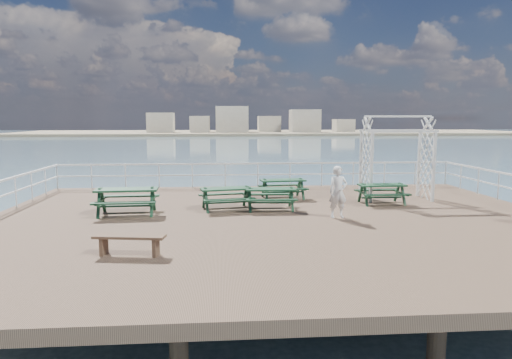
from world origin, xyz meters
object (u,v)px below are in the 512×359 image
object	(u,v)px
picnic_table_b	(283,185)
trellis_arbor	(396,162)
picnic_table_c	(382,190)
person	(338,192)
picnic_table_d	(127,196)
picnic_table_e	(271,194)
flat_bench_near	(129,240)
picnic_table_a	(226,194)

from	to	relation	value
picnic_table_b	trellis_arbor	distance (m)	4.41
picnic_table_c	picnic_table_b	bearing A→B (deg)	155.96
person	picnic_table_d	bearing A→B (deg)	165.34
picnic_table_e	trellis_arbor	world-z (taller)	trellis_arbor
flat_bench_near	picnic_table_e	bearing A→B (deg)	61.71
picnic_table_b	person	size ratio (longest dim) A/B	1.14
picnic_table_a	picnic_table_e	distance (m)	1.51
picnic_table_e	person	world-z (taller)	person
flat_bench_near	picnic_table_a	bearing A→B (deg)	74.86
flat_bench_near	person	xyz separation A→B (m)	(5.72, 3.53, 0.46)
flat_bench_near	person	world-z (taller)	person
picnic_table_b	picnic_table_a	bearing A→B (deg)	-143.43
picnic_table_e	trellis_arbor	distance (m)	5.32
picnic_table_a	picnic_table_e	bearing A→B (deg)	-14.88
picnic_table_c	person	xyz separation A→B (m)	(-2.19, -2.16, 0.29)
picnic_table_d	picnic_table_a	bearing A→B (deg)	7.16
person	trellis_arbor	bearing A→B (deg)	39.22
flat_bench_near	person	size ratio (longest dim) A/B	1.02
picnic_table_b	picnic_table_d	bearing A→B (deg)	-160.44
picnic_table_a	flat_bench_near	xyz separation A→B (m)	(-2.26, -5.10, -0.19)
picnic_table_c	person	bearing A→B (deg)	-136.70
picnic_table_b	person	distance (m)	3.81
picnic_table_a	flat_bench_near	size ratio (longest dim) A/B	1.18
trellis_arbor	person	world-z (taller)	trellis_arbor
person	picnic_table_b	bearing A→B (deg)	103.05
picnic_table_e	picnic_table_d	bearing A→B (deg)	-172.78
picnic_table_c	picnic_table_e	bearing A→B (deg)	-171.69
picnic_table_d	person	world-z (taller)	person
flat_bench_near	trellis_arbor	bearing A→B (deg)	45.72
flat_bench_near	person	distance (m)	6.73
picnic_table_c	trellis_arbor	xyz separation A→B (m)	(0.86, 0.90, 0.90)
picnic_table_a	person	bearing A→B (deg)	-34.93
picnic_table_a	picnic_table_b	size ratio (longest dim) A/B	1.06
picnic_table_d	trellis_arbor	bearing A→B (deg)	9.24
picnic_table_a	flat_bench_near	distance (m)	5.58
picnic_table_d	trellis_arbor	world-z (taller)	trellis_arbor
flat_bench_near	picnic_table_c	bearing A→B (deg)	44.52
picnic_table_a	person	xyz separation A→B (m)	(3.45, -1.58, 0.27)
picnic_table_a	flat_bench_near	world-z (taller)	picnic_table_a
picnic_table_b	picnic_table_d	size ratio (longest dim) A/B	0.91
picnic_table_d	picnic_table_b	bearing A→B (deg)	22.73
picnic_table_c	person	distance (m)	3.09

